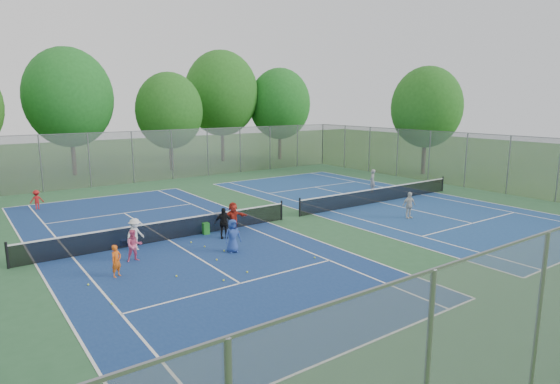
# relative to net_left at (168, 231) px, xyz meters

# --- Properties ---
(ground) EXTENTS (120.00, 120.00, 0.00)m
(ground) POSITION_rel_net_left_xyz_m (7.00, 0.00, -0.46)
(ground) COLOR #265219
(ground) RESTS_ON ground
(court_pad) EXTENTS (32.00, 32.00, 0.01)m
(court_pad) POSITION_rel_net_left_xyz_m (7.00, 0.00, -0.45)
(court_pad) COLOR #2B5A34
(court_pad) RESTS_ON ground
(court_left) EXTENTS (10.97, 23.77, 0.01)m
(court_left) POSITION_rel_net_left_xyz_m (0.00, 0.00, -0.44)
(court_left) COLOR navy
(court_left) RESTS_ON court_pad
(court_right) EXTENTS (10.97, 23.77, 0.01)m
(court_right) POSITION_rel_net_left_xyz_m (14.00, 0.00, -0.44)
(court_right) COLOR navy
(court_right) RESTS_ON court_pad
(net_left) EXTENTS (12.87, 0.10, 0.91)m
(net_left) POSITION_rel_net_left_xyz_m (0.00, 0.00, 0.00)
(net_left) COLOR black
(net_left) RESTS_ON ground
(net_right) EXTENTS (12.87, 0.10, 0.91)m
(net_right) POSITION_rel_net_left_xyz_m (14.00, 0.00, 0.00)
(net_right) COLOR black
(net_right) RESTS_ON ground
(fence_north) EXTENTS (32.00, 0.10, 4.00)m
(fence_north) POSITION_rel_net_left_xyz_m (7.00, 16.00, 1.54)
(fence_north) COLOR gray
(fence_north) RESTS_ON ground
(fence_east) EXTENTS (0.10, 32.00, 4.00)m
(fence_east) POSITION_rel_net_left_xyz_m (23.00, 0.00, 1.54)
(fence_east) COLOR gray
(fence_east) RESTS_ON ground
(tree_nl) EXTENTS (7.20, 7.20, 10.69)m
(tree_nl) POSITION_rel_net_left_xyz_m (1.00, 23.00, 6.09)
(tree_nl) COLOR #443326
(tree_nl) RESTS_ON ground
(tree_nc) EXTENTS (6.00, 6.00, 8.85)m
(tree_nc) POSITION_rel_net_left_xyz_m (9.00, 21.00, 4.94)
(tree_nc) COLOR #443326
(tree_nc) RESTS_ON ground
(tree_nr) EXTENTS (7.60, 7.60, 11.42)m
(tree_nr) POSITION_rel_net_left_xyz_m (16.00, 24.00, 6.59)
(tree_nr) COLOR #443326
(tree_nr) RESTS_ON ground
(tree_ne) EXTENTS (6.60, 6.60, 9.77)m
(tree_ne) POSITION_rel_net_left_xyz_m (22.00, 22.00, 5.51)
(tree_ne) COLOR #443326
(tree_ne) RESTS_ON ground
(tree_side_e) EXTENTS (6.00, 6.00, 9.20)m
(tree_side_e) POSITION_rel_net_left_xyz_m (26.00, 6.00, 5.29)
(tree_side_e) COLOR #443326
(tree_side_e) RESTS_ON ground
(ball_crate) EXTENTS (0.32, 0.32, 0.26)m
(ball_crate) POSITION_rel_net_left_xyz_m (-1.89, 0.37, -0.33)
(ball_crate) COLOR blue
(ball_crate) RESTS_ON ground
(ball_hopper) EXTENTS (0.31, 0.31, 0.57)m
(ball_hopper) POSITION_rel_net_left_xyz_m (1.84, -0.13, -0.17)
(ball_hopper) COLOR green
(ball_hopper) RESTS_ON ground
(student_a) EXTENTS (0.52, 0.46, 1.20)m
(student_a) POSITION_rel_net_left_xyz_m (-3.27, -3.22, 0.14)
(student_a) COLOR orange
(student_a) RESTS_ON ground
(student_b) EXTENTS (0.67, 0.55, 1.29)m
(student_b) POSITION_rel_net_left_xyz_m (-2.19, -1.93, 0.19)
(student_b) COLOR #E95A89
(student_b) RESTS_ON ground
(student_c) EXTENTS (1.04, 0.86, 1.40)m
(student_c) POSITION_rel_net_left_xyz_m (-1.70, -0.60, 0.24)
(student_c) COLOR white
(student_c) RESTS_ON ground
(student_d) EXTENTS (0.92, 0.63, 1.45)m
(student_d) POSITION_rel_net_left_xyz_m (2.21, -1.21, 0.27)
(student_d) COLOR black
(student_d) RESTS_ON ground
(student_e) EXTENTS (0.75, 0.54, 1.42)m
(student_e) POSITION_rel_net_left_xyz_m (1.54, -3.23, 0.26)
(student_e) COLOR #294697
(student_e) RESTS_ON ground
(student_f) EXTENTS (1.40, 0.47, 1.51)m
(student_f) POSITION_rel_net_left_xyz_m (3.05, -0.65, 0.30)
(student_f) COLOR #AE2618
(student_f) RESTS_ON ground
(child_far_baseline) EXTENTS (0.79, 0.52, 1.15)m
(child_far_baseline) POSITION_rel_net_left_xyz_m (-3.82, 10.40, 0.12)
(child_far_baseline) COLOR red
(child_far_baseline) RESTS_ON ground
(instructor) EXTENTS (0.71, 0.67, 1.63)m
(instructor) POSITION_rel_net_left_xyz_m (15.99, 2.56, 0.36)
(instructor) COLOR gray
(instructor) RESTS_ON ground
(teen_court_b) EXTENTS (0.90, 0.48, 1.46)m
(teen_court_b) POSITION_rel_net_left_xyz_m (12.18, -3.73, 0.28)
(teen_court_b) COLOR silver
(teen_court_b) RESTS_ON ground
(tennis_ball_0) EXTENTS (0.07, 0.07, 0.07)m
(tennis_ball_0) POSITION_rel_net_left_xyz_m (0.46, -3.81, -0.42)
(tennis_ball_0) COLOR yellow
(tennis_ball_0) RESTS_ON ground
(tennis_ball_1) EXTENTS (0.07, 0.07, 0.07)m
(tennis_ball_1) POSITION_rel_net_left_xyz_m (-0.37, -5.88, -0.42)
(tennis_ball_1) COLOR #CDF138
(tennis_ball_1) RESTS_ON ground
(tennis_ball_2) EXTENTS (0.07, 0.07, 0.07)m
(tennis_ball_2) POSITION_rel_net_left_xyz_m (-4.15, -5.57, -0.42)
(tennis_ball_2) COLOR #C4E936
(tennis_ball_2) RESTS_ON ground
(tennis_ball_3) EXTENTS (0.07, 0.07, 0.07)m
(tennis_ball_3) POSITION_rel_net_left_xyz_m (-4.35, -3.51, -0.42)
(tennis_ball_3) COLOR #CEE836
(tennis_ball_3) RESTS_ON ground
(tennis_ball_4) EXTENTS (0.07, 0.07, 0.07)m
(tennis_ball_4) POSITION_rel_net_left_xyz_m (0.85, -1.97, -0.42)
(tennis_ball_4) COLOR #B2CB2F
(tennis_ball_4) RESTS_ON ground
(tennis_ball_5) EXTENTS (0.07, 0.07, 0.07)m
(tennis_ball_5) POSITION_rel_net_left_xyz_m (1.26, -2.96, -0.42)
(tennis_ball_5) COLOR #CEF338
(tennis_ball_5) RESTS_ON ground
(tennis_ball_6) EXTENTS (0.07, 0.07, 0.07)m
(tennis_ball_6) POSITION_rel_net_left_xyz_m (0.73, -5.67, -0.42)
(tennis_ball_6) COLOR #D2E535
(tennis_ball_6) RESTS_ON ground
(tennis_ball_7) EXTENTS (0.07, 0.07, 0.07)m
(tennis_ball_7) POSITION_rel_net_left_xyz_m (-1.56, -4.53, -0.42)
(tennis_ball_7) COLOR yellow
(tennis_ball_7) RESTS_ON ground
(tennis_ball_8) EXTENTS (0.07, 0.07, 0.07)m
(tennis_ball_8) POSITION_rel_net_left_xyz_m (3.79, -5.88, -0.42)
(tennis_ball_8) COLOR #ACCD2F
(tennis_ball_8) RESTS_ON ground
(tennis_ball_9) EXTENTS (0.07, 0.07, 0.07)m
(tennis_ball_9) POSITION_rel_net_left_xyz_m (0.64, -1.05, -0.42)
(tennis_ball_9) COLOR #D9F238
(tennis_ball_9) RESTS_ON ground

